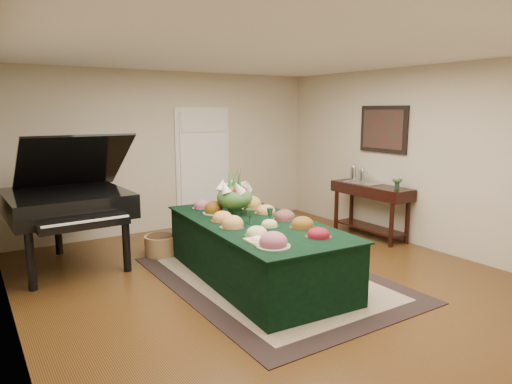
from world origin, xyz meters
TOP-DOWN VIEW (x-y plane):
  - ground at (0.00, 0.00)m, footprint 6.00×6.00m
  - area_rug at (0.04, 0.00)m, footprint 2.35×3.29m
  - kitchen_doorway at (0.60, 2.97)m, footprint 1.05×0.07m
  - buffet_table at (-0.13, 0.12)m, footprint 1.46×2.80m
  - food_platters at (-0.13, 0.17)m, footprint 1.11×2.28m
  - cutting_board at (-0.51, -0.63)m, footprint 0.35×0.35m
  - green_goblets at (-0.15, 0.06)m, footprint 0.32×0.20m
  - floral_centerpiece at (-0.13, 0.60)m, footprint 0.48×0.48m
  - grand_piano at (-1.94, 1.82)m, footprint 1.59×1.78m
  - wicker_basket at (-0.76, 1.64)m, footprint 0.46×0.46m
  - mahogany_sideboard at (2.50, 0.72)m, footprint 0.45×1.43m
  - tea_service at (2.50, 1.00)m, footprint 0.34×0.58m
  - pink_bouquet at (2.50, 0.20)m, footprint 0.16×0.16m
  - wall_painting at (2.72, 0.72)m, footprint 0.05×0.95m

SIDE VIEW (x-z plane):
  - ground at x=0.00m, z-range 0.00..0.00m
  - area_rug at x=0.04m, z-range 0.00..0.01m
  - wicker_basket at x=-0.76m, z-range 0.00..0.29m
  - buffet_table at x=-0.13m, z-range 0.00..0.73m
  - mahogany_sideboard at x=2.50m, z-range 0.24..1.10m
  - cutting_board at x=-0.51m, z-range 0.71..0.81m
  - food_platters at x=-0.13m, z-range 0.71..0.84m
  - green_goblets at x=-0.15m, z-range 0.73..0.91m
  - grand_piano at x=-1.94m, z-range 0.00..1.76m
  - tea_service at x=2.50m, z-range 0.83..1.13m
  - pink_bouquet at x=2.50m, z-range 0.90..1.11m
  - floral_centerpiece at x=-0.13m, z-range 0.77..1.24m
  - kitchen_doorway at x=0.60m, z-range -0.03..2.07m
  - wall_painting at x=2.72m, z-range 1.38..2.12m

